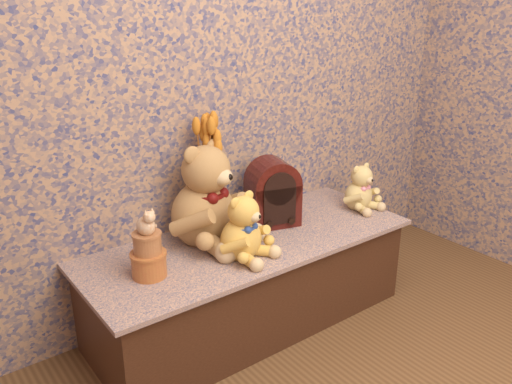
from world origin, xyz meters
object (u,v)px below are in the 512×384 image
at_px(teddy_large, 203,189).
at_px(ceramic_vase, 210,214).
at_px(cat_figurine, 145,220).
at_px(teddy_small, 359,184).
at_px(cathedral_radio, 273,192).
at_px(teddy_medium, 241,223).
at_px(biscuit_tin_lower, 149,265).

height_order(teddy_large, ceramic_vase, teddy_large).
distance_m(ceramic_vase, cat_figurine, 0.47).
xyz_separation_m(teddy_small, cathedral_radio, (-0.47, 0.11, 0.03)).
xyz_separation_m(teddy_large, cat_figurine, (-0.34, -0.15, -0.01)).
distance_m(teddy_large, teddy_medium, 0.24).
height_order(teddy_large, teddy_small, teddy_large).
relative_size(teddy_small, ceramic_vase, 1.41).
relative_size(biscuit_tin_lower, cat_figurine, 1.20).
height_order(cathedral_radio, biscuit_tin_lower, cathedral_radio).
height_order(teddy_large, teddy_medium, teddy_large).
xyz_separation_m(cathedral_radio, cat_figurine, (-0.69, -0.11, 0.08)).
height_order(cathedral_radio, ceramic_vase, cathedral_radio).
distance_m(teddy_large, cat_figurine, 0.37).
xyz_separation_m(teddy_large, cathedral_radio, (0.35, -0.04, -0.08)).
distance_m(cathedral_radio, cat_figurine, 0.70).
height_order(teddy_small, biscuit_tin_lower, teddy_small).
distance_m(cathedral_radio, ceramic_vase, 0.31).
relative_size(cathedral_radio, cat_figurine, 2.86).
bearing_deg(teddy_medium, cat_figurine, 149.06).
xyz_separation_m(cathedral_radio, ceramic_vase, (-0.28, 0.09, -0.07)).
bearing_deg(teddy_medium, cathedral_radio, 11.08).
relative_size(teddy_small, cat_figurine, 2.25).
bearing_deg(teddy_medium, teddy_large, 80.99).
relative_size(teddy_medium, teddy_small, 1.19).
distance_m(teddy_medium, teddy_small, 0.78).
relative_size(teddy_small, biscuit_tin_lower, 1.87).
bearing_deg(ceramic_vase, biscuit_tin_lower, -153.44).
bearing_deg(cat_figurine, teddy_small, -8.71).
bearing_deg(ceramic_vase, cat_figurine, -153.44).
relative_size(teddy_medium, biscuit_tin_lower, 2.22).
distance_m(teddy_medium, cathedral_radio, 0.36).
xyz_separation_m(teddy_small, ceramic_vase, (-0.75, 0.20, -0.04)).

